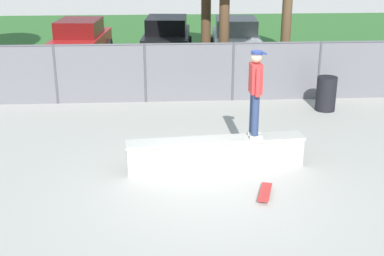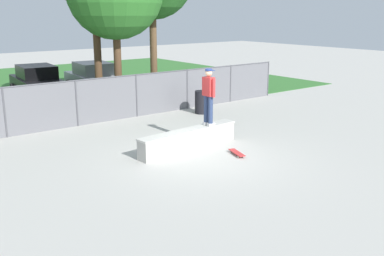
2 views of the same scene
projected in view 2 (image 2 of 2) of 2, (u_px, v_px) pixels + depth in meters
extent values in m
plane|color=#ADAAA3|center=(201.00, 158.00, 13.24)|extent=(80.00, 80.00, 0.00)
cube|color=#336B2D|center=(26.00, 87.00, 25.68)|extent=(30.32, 20.00, 0.02)
cube|color=#A8A59E|center=(189.00, 140.00, 14.05)|extent=(3.74, 0.76, 0.59)
cube|color=beige|center=(189.00, 130.00, 13.97)|extent=(3.79, 0.80, 0.06)
cube|color=beige|center=(207.00, 123.00, 14.52)|extent=(0.26, 0.11, 0.10)
cube|color=beige|center=(211.00, 124.00, 14.36)|extent=(0.26, 0.11, 0.10)
cylinder|color=navy|center=(206.00, 109.00, 14.38)|extent=(0.15, 0.15, 0.88)
cylinder|color=navy|center=(211.00, 110.00, 14.21)|extent=(0.15, 0.15, 0.88)
cube|color=red|center=(209.00, 86.00, 14.11)|extent=(0.23, 0.38, 0.60)
cylinder|color=red|center=(203.00, 86.00, 14.30)|extent=(0.10, 0.10, 0.58)
cylinder|color=red|center=(214.00, 88.00, 13.93)|extent=(0.10, 0.10, 0.58)
sphere|color=tan|center=(209.00, 73.00, 14.00)|extent=(0.22, 0.22, 0.22)
cylinder|color=navy|center=(209.00, 70.00, 13.98)|extent=(0.23, 0.23, 0.06)
cube|color=navy|center=(212.00, 70.00, 14.06)|extent=(0.12, 0.20, 0.02)
cube|color=red|center=(237.00, 153.00, 13.53)|extent=(0.43, 0.82, 0.02)
cube|color=#B2B2B7|center=(241.00, 156.00, 13.28)|extent=(0.15, 0.10, 0.02)
cube|color=#B2B2B7|center=(233.00, 151.00, 13.78)|extent=(0.15, 0.10, 0.02)
cylinder|color=silver|center=(238.00, 157.00, 13.26)|extent=(0.04, 0.06, 0.05)
cylinder|color=silver|center=(243.00, 156.00, 13.32)|extent=(0.04, 0.06, 0.05)
cylinder|color=silver|center=(230.00, 152.00, 13.76)|extent=(0.04, 0.06, 0.05)
cylinder|color=silver|center=(235.00, 151.00, 13.81)|extent=(0.04, 0.06, 0.05)
cylinder|color=#4C4C51|center=(5.00, 112.00, 15.25)|extent=(0.07, 0.07, 1.77)
cylinder|color=#4C4C51|center=(77.00, 103.00, 16.79)|extent=(0.07, 0.07, 1.77)
cylinder|color=#4C4C51|center=(137.00, 96.00, 18.34)|extent=(0.07, 0.07, 1.77)
cylinder|color=#4C4C51|center=(187.00, 89.00, 19.88)|extent=(0.07, 0.07, 1.77)
cylinder|color=#4C4C51|center=(230.00, 84.00, 21.42)|extent=(0.07, 0.07, 1.77)
cylinder|color=#4C4C51|center=(268.00, 79.00, 22.97)|extent=(0.07, 0.07, 1.77)
cylinder|color=#4C4C51|center=(107.00, 78.00, 17.35)|extent=(18.32, 0.05, 0.05)
cube|color=slate|center=(108.00, 99.00, 17.56)|extent=(18.32, 0.01, 1.77)
cylinder|color=#513823|center=(98.00, 58.00, 19.22)|extent=(0.32, 0.32, 4.63)
cylinder|color=#513823|center=(118.00, 71.00, 18.98)|extent=(0.32, 0.32, 3.58)
cylinder|color=brown|center=(154.00, 58.00, 20.43)|extent=(0.32, 0.32, 4.35)
cube|color=black|center=(37.00, 85.00, 22.43)|extent=(2.14, 4.33, 0.70)
cube|color=black|center=(37.00, 72.00, 22.14)|extent=(1.77, 2.22, 0.64)
cylinder|color=black|center=(13.00, 90.00, 23.11)|extent=(0.27, 0.66, 0.64)
cylinder|color=black|center=(48.00, 86.00, 24.05)|extent=(0.27, 0.66, 0.64)
cylinder|color=black|center=(25.00, 97.00, 20.99)|extent=(0.27, 0.66, 0.64)
cylinder|color=black|center=(63.00, 94.00, 21.94)|extent=(0.27, 0.66, 0.64)
cube|color=#B7BABF|center=(93.00, 81.00, 23.70)|extent=(2.14, 4.33, 0.70)
cube|color=slate|center=(93.00, 69.00, 23.41)|extent=(1.77, 2.22, 0.64)
cylinder|color=black|center=(69.00, 86.00, 24.38)|extent=(0.27, 0.66, 0.64)
cylinder|color=black|center=(100.00, 83.00, 25.32)|extent=(0.27, 0.66, 0.64)
cylinder|color=black|center=(86.00, 92.00, 22.26)|extent=(0.27, 0.66, 0.64)
cylinder|color=black|center=(119.00, 89.00, 23.20)|extent=(0.27, 0.66, 0.64)
cylinder|color=black|center=(201.00, 102.00, 19.02)|extent=(0.56, 0.56, 0.98)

